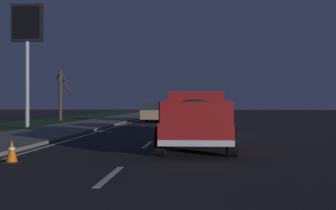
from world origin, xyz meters
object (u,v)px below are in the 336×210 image
at_px(pickup_truck, 196,119).
at_px(sedan_silver, 198,113).
at_px(sedan_tan, 155,112).
at_px(gas_price_sign, 27,35).
at_px(sedan_white, 196,118).
at_px(traffic_cone_near, 12,151).
at_px(bare_tree_far, 61,94).

height_order(pickup_truck, sedan_silver, pickup_truck).
bearing_deg(sedan_tan, gas_price_sign, 144.90).
xyz_separation_m(sedan_tan, gas_price_sign, (-9.41, 6.62, 4.75)).
bearing_deg(sedan_white, sedan_tan, 14.39).
xyz_separation_m(sedan_silver, sedan_white, (-11.59, 0.13, 0.00)).
relative_size(sedan_white, gas_price_sign, 0.60).
bearing_deg(traffic_cone_near, pickup_truck, -53.09).
bearing_deg(sedan_tan, traffic_cone_near, 176.75).
bearing_deg(sedan_tan, sedan_silver, -108.71).
xyz_separation_m(pickup_truck, bare_tree_far, (22.35, 12.05, 1.38)).
height_order(sedan_white, bare_tree_far, bare_tree_far).
bearing_deg(sedan_white, bare_tree_far, 37.57).
relative_size(sedan_tan, traffic_cone_near, 7.66).
relative_size(sedan_white, sedan_tan, 1.00).
height_order(sedan_white, sedan_tan, same).
bearing_deg(traffic_cone_near, bare_tree_far, 16.12).
xyz_separation_m(bare_tree_far, traffic_cone_near, (-25.80, -7.46, -2.07)).
distance_m(sedan_white, gas_price_sign, 11.46).
relative_size(pickup_truck, sedan_tan, 1.22).
height_order(sedan_white, gas_price_sign, gas_price_sign).
relative_size(pickup_truck, gas_price_sign, 0.74).
distance_m(sedan_tan, bare_tree_far, 9.35).
bearing_deg(sedan_white, traffic_cone_near, 155.79).
distance_m(pickup_truck, sedan_white, 6.72).
xyz_separation_m(gas_price_sign, traffic_cone_near, (-13.50, -5.32, -5.25)).
bearing_deg(sedan_silver, bare_tree_far, 71.62).
bearing_deg(sedan_tan, bare_tree_far, 71.74).
bearing_deg(sedan_silver, traffic_cone_near, 167.80).
distance_m(sedan_white, traffic_cone_near, 11.16).
bearing_deg(traffic_cone_near, sedan_tan, -3.25).
relative_size(pickup_truck, sedan_white, 1.23).
xyz_separation_m(sedan_tan, traffic_cone_near, (-22.91, 1.30, -0.50)).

